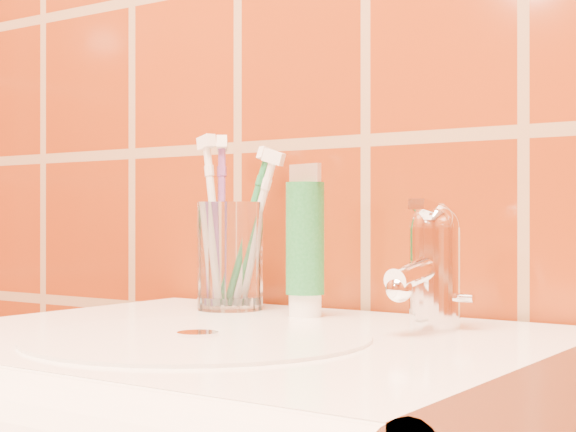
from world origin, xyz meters
The scene contains 7 objects.
glass_tumbler centered at (-0.13, 1.12, 0.91)m, with size 0.08×0.08×0.12m, color white.
toothpaste_tube centered at (-0.02, 1.11, 0.93)m, with size 0.05×0.04×0.16m.
faucet centered at (0.14, 1.09, 0.91)m, with size 0.05×0.11×0.12m.
toothbrush_0 centered at (-0.15, 1.12, 0.95)m, with size 0.05×0.06×0.21m, color #874DA6, non-canonical shape.
toothbrush_1 centered at (-0.15, 1.11, 0.95)m, with size 0.06×0.03×0.21m, color silver, non-canonical shape.
toothbrush_2 centered at (-0.11, 1.13, 0.94)m, with size 0.07×0.03×0.19m, color white, non-canonical shape.
toothbrush_3 centered at (-0.13, 1.15, 0.94)m, with size 0.05×0.08×0.19m, color #1F7640, non-canonical shape.
Camera 1 is at (0.50, 0.33, 0.95)m, focal length 55.00 mm.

